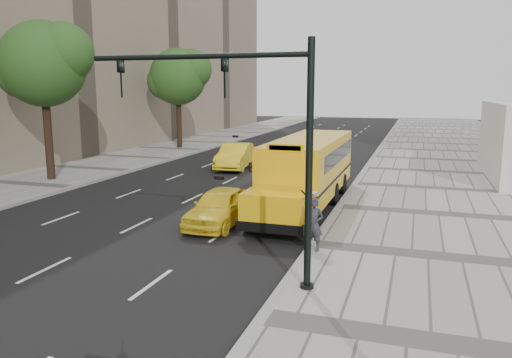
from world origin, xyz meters
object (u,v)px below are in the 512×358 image
(tree_b, at_px, (44,63))
(tree_c, at_px, (179,76))
(taxi_near, at_px, (220,207))
(traffic_signal, at_px, (255,133))
(pedestrian, at_px, (314,224))
(taxi_far, at_px, (236,156))
(school_bus, at_px, (308,166))

(tree_b, distance_m, tree_c, 16.03)
(taxi_near, distance_m, traffic_signal, 7.09)
(tree_c, distance_m, taxi_near, 25.44)
(tree_b, height_order, pedestrian, tree_b)
(taxi_far, bearing_deg, tree_c, 127.50)
(pedestrian, bearing_deg, school_bus, 115.64)
(pedestrian, bearing_deg, traffic_signal, -95.65)
(school_bus, relative_size, pedestrian, 6.80)
(tree_b, xyz_separation_m, taxi_near, (12.41, -5.49, -5.81))
(pedestrian, bearing_deg, taxi_near, 162.52)
(taxi_near, bearing_deg, tree_b, 156.07)
(tree_b, bearing_deg, tree_c, 89.99)
(tree_c, xyz_separation_m, taxi_near, (12.41, -21.52, -5.48))
(tree_c, xyz_separation_m, school_bus, (14.91, -17.07, -4.44))
(pedestrian, distance_m, traffic_signal, 4.42)
(tree_b, xyz_separation_m, pedestrian, (16.56, -7.83, -5.53))
(tree_b, height_order, traffic_signal, tree_b)
(tree_c, bearing_deg, pedestrian, -55.24)
(pedestrian, bearing_deg, taxi_far, 130.45)
(traffic_signal, bearing_deg, taxi_near, 120.78)
(school_bus, xyz_separation_m, traffic_signal, (0.69, -9.80, 2.33))
(tree_b, distance_m, traffic_signal, 19.16)
(school_bus, height_order, pedestrian, school_bus)
(tree_c, bearing_deg, taxi_near, -60.03)
(tree_c, height_order, school_bus, tree_c)
(tree_c, xyz_separation_m, traffic_signal, (15.60, -26.88, -2.11))
(pedestrian, bearing_deg, tree_c, 136.74)
(taxi_far, distance_m, traffic_signal, 20.11)
(taxi_near, height_order, pedestrian, pedestrian)
(school_bus, xyz_separation_m, pedestrian, (1.65, -6.79, -0.76))
(taxi_near, height_order, taxi_far, taxi_far)
(pedestrian, height_order, traffic_signal, traffic_signal)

